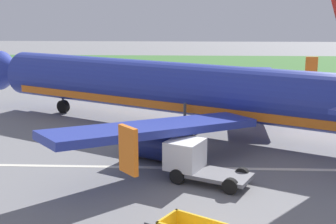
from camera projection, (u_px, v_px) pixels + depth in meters
The scene contains 4 objects.
grass_strip at pixel (201, 65), 72.39m from camera, with size 220.00×28.00×0.06m, color #3D7033.
apron_stripe at pixel (222, 168), 26.01m from camera, with size 120.00×0.36×0.01m, color silver.
airplane at pixel (181, 90), 33.40m from camera, with size 34.85×28.84×11.34m.
service_truck_beside_carts at pixel (193, 160), 24.05m from camera, with size 4.77×3.61×2.10m.
Camera 1 is at (-2.01, -13.29, 8.88)m, focal length 49.39 mm.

